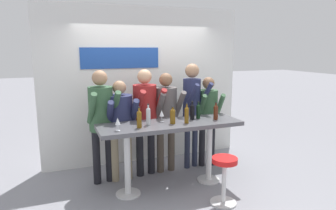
# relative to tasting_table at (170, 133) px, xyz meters

# --- Properties ---
(ground_plane) EXTENTS (40.00, 40.00, 0.00)m
(ground_plane) POSITION_rel_tasting_table_xyz_m (-0.00, 0.00, -0.86)
(ground_plane) COLOR gray
(back_wall) EXTENTS (3.72, 0.12, 2.83)m
(back_wall) POSITION_rel_tasting_table_xyz_m (-0.00, 1.31, 0.57)
(back_wall) COLOR silver
(back_wall) RESTS_ON ground_plane
(tasting_table) EXTENTS (2.12, 0.66, 1.01)m
(tasting_table) POSITION_rel_tasting_table_xyz_m (0.00, 0.00, 0.00)
(tasting_table) COLOR #4C4C51
(tasting_table) RESTS_ON ground_plane
(bar_stool) EXTENTS (0.36, 0.36, 0.66)m
(bar_stool) POSITION_rel_tasting_table_xyz_m (0.50, -0.72, -0.42)
(bar_stool) COLOR silver
(bar_stool) RESTS_ON ground_plane
(person_far_left) EXTENTS (0.48, 0.59, 1.77)m
(person_far_left) POSITION_rel_tasting_table_xyz_m (-0.92, 0.54, 0.25)
(person_far_left) COLOR black
(person_far_left) RESTS_ON ground_plane
(person_left) EXTENTS (0.47, 0.54, 1.61)m
(person_left) POSITION_rel_tasting_table_xyz_m (-0.63, 0.52, 0.13)
(person_left) COLOR gray
(person_left) RESTS_ON ground_plane
(person_center_left) EXTENTS (0.51, 0.61, 1.77)m
(person_center_left) POSITION_rel_tasting_table_xyz_m (-0.21, 0.59, 0.24)
(person_center_left) COLOR black
(person_center_left) RESTS_ON ground_plane
(person_center) EXTENTS (0.46, 0.56, 1.70)m
(person_center) POSITION_rel_tasting_table_xyz_m (0.16, 0.60, 0.19)
(person_center) COLOR #473D33
(person_center) RESTS_ON ground_plane
(person_center_right) EXTENTS (0.43, 0.58, 1.84)m
(person_center_right) POSITION_rel_tasting_table_xyz_m (0.64, 0.61, 0.32)
(person_center_right) COLOR #23283D
(person_center_right) RESTS_ON ground_plane
(person_right) EXTENTS (0.45, 0.55, 1.60)m
(person_right) POSITION_rel_tasting_table_xyz_m (0.94, 0.58, 0.14)
(person_right) COLOR black
(person_right) RESTS_ON ground_plane
(wine_bottle_0) EXTENTS (0.07, 0.07, 0.27)m
(wine_bottle_0) POSITION_rel_tasting_table_xyz_m (0.72, -0.06, 0.28)
(wine_bottle_0) COLOR #4C1E0F
(wine_bottle_0) RESTS_ON tasting_table
(wine_bottle_1) EXTENTS (0.06, 0.06, 0.31)m
(wine_bottle_1) POSITION_rel_tasting_table_xyz_m (-0.34, 0.01, 0.30)
(wine_bottle_1) COLOR #B7BCC1
(wine_bottle_1) RESTS_ON tasting_table
(wine_bottle_2) EXTENTS (0.07, 0.07, 0.29)m
(wine_bottle_2) POSITION_rel_tasting_table_xyz_m (0.39, 0.08, 0.29)
(wine_bottle_2) COLOR black
(wine_bottle_2) RESTS_ON tasting_table
(wine_bottle_3) EXTENTS (0.07, 0.07, 0.27)m
(wine_bottle_3) POSITION_rel_tasting_table_xyz_m (0.51, 0.11, 0.28)
(wine_bottle_3) COLOR black
(wine_bottle_3) RESTS_ON tasting_table
(wine_bottle_4) EXTENTS (0.07, 0.07, 0.29)m
(wine_bottle_4) POSITION_rel_tasting_table_xyz_m (-0.50, -0.11, 0.29)
(wine_bottle_4) COLOR brown
(wine_bottle_4) RESTS_ON tasting_table
(wine_bottle_5) EXTENTS (0.06, 0.06, 0.30)m
(wine_bottle_5) POSITION_rel_tasting_table_xyz_m (0.21, -0.10, 0.29)
(wine_bottle_5) COLOR brown
(wine_bottle_5) RESTS_ON tasting_table
(wine_bottle_6) EXTENTS (0.08, 0.08, 0.26)m
(wine_bottle_6) POSITION_rel_tasting_table_xyz_m (0.01, -0.06, 0.28)
(wine_bottle_6) COLOR brown
(wine_bottle_6) RESTS_ON tasting_table
(wine_glass_0) EXTENTS (0.07, 0.07, 0.18)m
(wine_glass_0) POSITION_rel_tasting_table_xyz_m (-0.81, -0.15, 0.28)
(wine_glass_0) COLOR silver
(wine_glass_0) RESTS_ON tasting_table
(wine_glass_1) EXTENTS (0.07, 0.07, 0.18)m
(wine_glass_1) POSITION_rel_tasting_table_xyz_m (-0.10, 0.11, 0.28)
(wine_glass_1) COLOR silver
(wine_glass_1) RESTS_ON tasting_table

